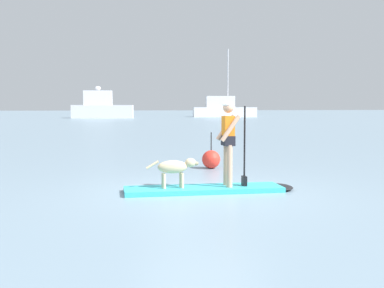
{
  "coord_description": "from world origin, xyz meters",
  "views": [
    {
      "loc": [
        -2.49,
        -9.17,
        1.74
      ],
      "look_at": [
        0.0,
        1.0,
        0.9
      ],
      "focal_mm": 44.06,
      "sensor_mm": 36.0,
      "label": 1
    }
  ],
  "objects": [
    {
      "name": "person_paddler",
      "position": [
        0.52,
        -0.04,
        1.1
      ],
      "size": [
        0.62,
        0.5,
        1.73
      ],
      "color": "tan",
      "rests_on": "paddleboard"
    },
    {
      "name": "marker_buoy",
      "position": [
        1.15,
        3.44,
        0.26
      ],
      "size": [
        0.51,
        0.51,
        1.01
      ],
      "color": "red",
      "rests_on": "ground_plane"
    },
    {
      "name": "moored_boat_far_port",
      "position": [
        21.36,
        66.16,
        1.32
      ],
      "size": [
        10.79,
        4.69,
        11.25
      ],
      "color": "white",
      "rests_on": "ground_plane"
    },
    {
      "name": "moored_boat_port",
      "position": [
        1.13,
        62.74,
        1.55
      ],
      "size": [
        9.35,
        4.12,
        4.75
      ],
      "color": "silver",
      "rests_on": "ground_plane"
    },
    {
      "name": "paddleboard",
      "position": [
        0.23,
        -0.02,
        0.05
      ],
      "size": [
        3.55,
        1.01,
        0.1
      ],
      "color": "#33B2BF",
      "rests_on": "ground_plane"
    },
    {
      "name": "dog",
      "position": [
        -0.59,
        0.04,
        0.5
      ],
      "size": [
        1.07,
        0.26,
        0.59
      ],
      "color": "#CCB78C",
      "rests_on": "paddleboard"
    },
    {
      "name": "ground_plane",
      "position": [
        0.0,
        0.0,
        0.0
      ],
      "size": [
        400.0,
        400.0,
        0.0
      ],
      "primitive_type": "plane",
      "color": "gray"
    }
  ]
}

